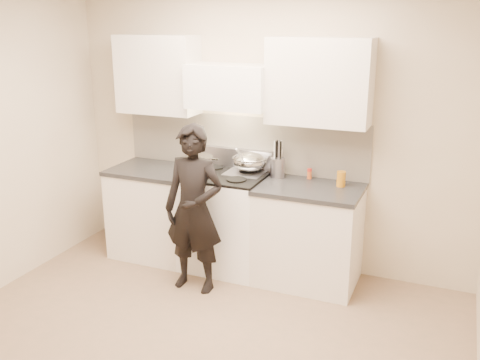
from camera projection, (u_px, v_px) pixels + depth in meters
name	position (u px, v px, depth m)	size (l,w,h in m)	color
ground_plane	(184.00, 351.00, 3.95)	(4.00, 4.00, 0.00)	#85674E
room_shell	(195.00, 128.00, 3.83)	(4.04, 3.54, 2.70)	beige
stove	(225.00, 220.00, 5.17)	(0.76, 0.65, 0.96)	white
counter_right	(308.00, 235.00, 4.87)	(0.92, 0.67, 0.92)	silver
counter_left	(156.00, 211.00, 5.46)	(0.82, 0.67, 0.92)	silver
wok	(250.00, 162.00, 5.06)	(0.34, 0.42, 0.27)	silver
stock_pot	(199.00, 165.00, 4.95)	(0.37, 0.31, 0.17)	silver
utensil_crock	(277.00, 166.00, 4.99)	(0.13, 0.13, 0.35)	#A2A1AE
spice_jar	(309.00, 174.00, 4.96)	(0.04, 0.04, 0.10)	#CA5822
oil_glass	(341.00, 179.00, 4.73)	(0.08, 0.08, 0.14)	#B06D12
person	(194.00, 209.00, 4.67)	(0.55, 0.36, 1.50)	black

